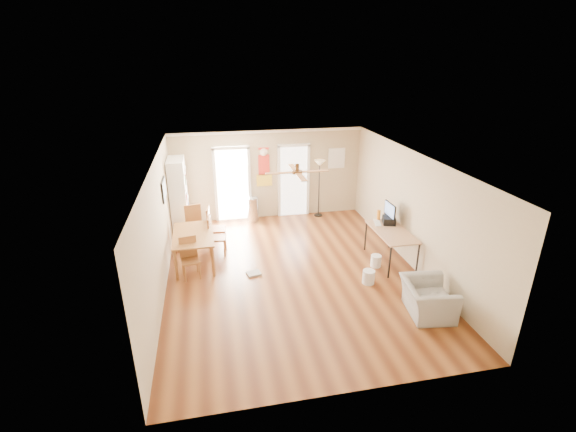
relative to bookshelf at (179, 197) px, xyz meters
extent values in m
plane|color=brown|center=(2.52, -2.75, -1.04)|extent=(7.00, 7.00, 0.00)
cube|color=red|center=(2.40, 0.73, 0.51)|extent=(0.46, 0.03, 1.10)
cube|color=white|center=(4.57, 0.72, 0.66)|extent=(0.50, 0.04, 0.60)
cube|color=black|center=(-0.20, -1.35, 0.66)|extent=(0.04, 0.66, 0.48)
cylinder|color=#ADADAF|center=(2.00, 0.46, -0.68)|extent=(0.41, 0.41, 0.72)
cube|color=silver|center=(4.72, -2.13, -0.24)|extent=(0.24, 0.45, 0.02)
cube|color=black|center=(4.97, -2.23, -0.16)|extent=(0.37, 0.40, 0.17)
cylinder|color=orange|center=(4.82, -1.96, -0.12)|extent=(0.10, 0.10, 0.25)
cylinder|color=silver|center=(4.01, -3.47, -0.89)|extent=(0.33, 0.33, 0.30)
cylinder|color=white|center=(4.46, -2.81, -0.90)|extent=(0.28, 0.28, 0.28)
cube|color=#979792|center=(1.65, -2.62, -1.02)|extent=(0.34, 0.30, 0.04)
imported|color=#969591|center=(4.67, -4.70, -0.72)|extent=(0.98, 1.09, 0.64)
camera|label=1|loc=(0.85, -10.43, 3.53)|focal=25.04mm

